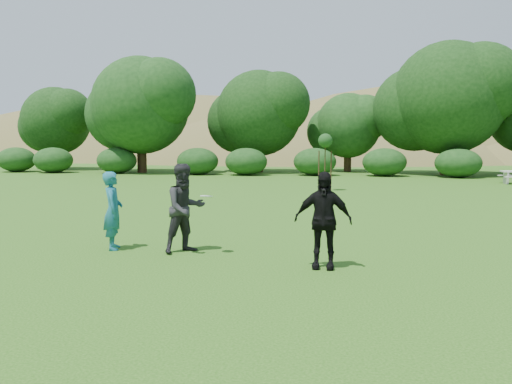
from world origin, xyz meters
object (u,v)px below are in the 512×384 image
at_px(player_grey, 185,208).
at_px(player_black, 323,220).
at_px(sapling, 325,142).
at_px(player_teal, 113,211).

distance_m(player_grey, player_black, 3.20).
bearing_deg(sapling, player_black, -88.73).
bearing_deg(player_black, player_grey, 165.75).
relative_size(player_teal, player_grey, 0.90).
bearing_deg(player_grey, sapling, 35.14).
bearing_deg(player_teal, player_grey, -112.15).
bearing_deg(player_teal, sapling, -38.21).
height_order(player_black, sapling, sapling).
relative_size(player_grey, player_black, 1.05).
relative_size(player_teal, sapling, 0.63).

